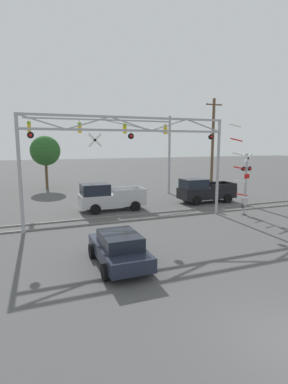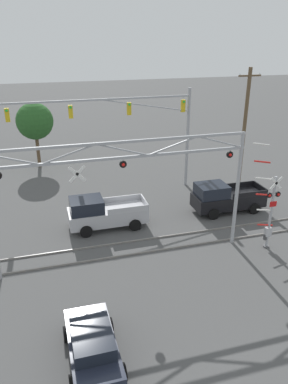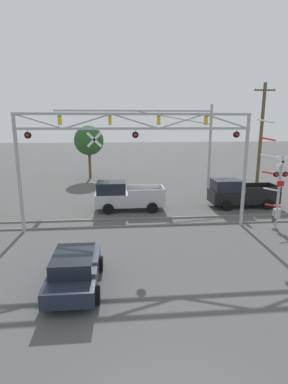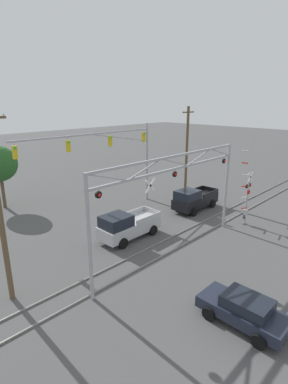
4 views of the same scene
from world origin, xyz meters
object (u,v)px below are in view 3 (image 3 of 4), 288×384
(pickup_truck_lead, at_px, (126,196))
(utility_pole_right, at_px, (261,140))
(pickup_truck_following, at_px, (239,193))
(crossing_gantry, at_px, (135,147))
(crossing_signal_mast, at_px, (277,192))
(sedan_waiting, at_px, (75,269))
(background_tree_beyond_span, at_px, (89,141))
(traffic_signal_span, at_px, (169,130))

(pickup_truck_lead, height_order, utility_pole_right, utility_pole_right)
(pickup_truck_following, relative_size, utility_pole_right, 0.53)
(crossing_gantry, bearing_deg, crossing_signal_mast, -7.28)
(sedan_waiting, height_order, background_tree_beyond_span, background_tree_beyond_span)
(traffic_signal_span, bearing_deg, crossing_signal_mast, -66.41)
(pickup_truck_lead, relative_size, pickup_truck_following, 1.00)
(traffic_signal_span, height_order, utility_pole_right, utility_pole_right)
(traffic_signal_span, bearing_deg, crossing_gantry, -110.66)
(pickup_truck_following, xyz_separation_m, background_tree_beyond_span, (-12.61, 13.82, 3.35))
(pickup_truck_following, bearing_deg, pickup_truck_lead, -179.62)
(utility_pole_right, bearing_deg, crossing_signal_mast, -108.97)
(background_tree_beyond_span, bearing_deg, utility_pole_right, -34.17)
(background_tree_beyond_span, bearing_deg, pickup_truck_lead, -74.76)
(crossing_signal_mast, height_order, pickup_truck_lead, crossing_signal_mast)
(crossing_gantry, bearing_deg, utility_pole_right, 33.23)
(crossing_signal_mast, relative_size, utility_pole_right, 0.69)
(crossing_gantry, height_order, pickup_truck_lead, crossing_gantry)
(pickup_truck_following, xyz_separation_m, utility_pole_right, (2.95, 3.25, 3.92))
(sedan_waiting, xyz_separation_m, background_tree_beyond_span, (-1.40, 24.63, 3.65))
(crossing_gantry, bearing_deg, pickup_truck_following, 26.43)
(background_tree_beyond_span, bearing_deg, pickup_truck_following, -47.62)
(crossing_signal_mast, relative_size, pickup_truck_lead, 1.30)
(pickup_truck_lead, xyz_separation_m, background_tree_beyond_span, (-3.78, 13.88, 3.35))
(crossing_gantry, distance_m, pickup_truck_lead, 5.73)
(pickup_truck_lead, distance_m, sedan_waiting, 11.02)
(sedan_waiting, distance_m, background_tree_beyond_span, 24.94)
(crossing_signal_mast, xyz_separation_m, pickup_truck_lead, (-8.87, 5.17, -1.30))
(crossing_gantry, xyz_separation_m, sedan_waiting, (-2.85, -6.66, -4.29))
(crossing_gantry, distance_m, traffic_signal_span, 10.43)
(crossing_gantry, height_order, background_tree_beyond_span, crossing_gantry)
(utility_pole_right, bearing_deg, pickup_truck_following, -132.21)
(crossing_gantry, xyz_separation_m, utility_pole_right, (11.31, 7.41, -0.07))
(crossing_gantry, bearing_deg, sedan_waiting, -113.17)
(crossing_signal_mast, bearing_deg, utility_pole_right, 71.03)
(crossing_signal_mast, distance_m, background_tree_beyond_span, 22.95)
(pickup_truck_lead, height_order, sedan_waiting, pickup_truck_lead)
(traffic_signal_span, bearing_deg, background_tree_beyond_span, 133.92)
(crossing_signal_mast, xyz_separation_m, sedan_waiting, (-11.24, -5.59, -1.60))
(crossing_signal_mast, distance_m, pickup_truck_following, 5.38)
(pickup_truck_lead, distance_m, pickup_truck_following, 8.83)
(crossing_gantry, relative_size, crossing_signal_mast, 2.07)
(sedan_waiting, relative_size, utility_pole_right, 0.43)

